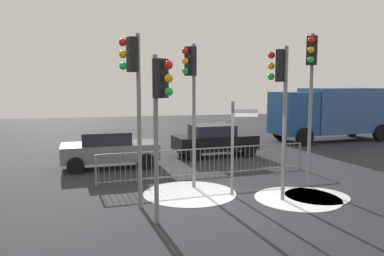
# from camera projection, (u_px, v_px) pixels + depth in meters

# --- Properties ---
(ground_plane) EXTENTS (60.00, 60.00, 0.00)m
(ground_plane) POSITION_uv_depth(u_px,v_px,m) (238.00, 203.00, 10.95)
(ground_plane) COLOR #26282D
(traffic_light_rear_left) EXTENTS (0.56, 0.37, 4.67)m
(traffic_light_rear_left) POSITION_uv_depth(u_px,v_px,m) (133.00, 82.00, 10.10)
(traffic_light_rear_left) COLOR slate
(traffic_light_rear_left) RESTS_ON ground
(traffic_light_foreground_left) EXTENTS (0.45, 0.48, 4.04)m
(traffic_light_foreground_left) POSITION_uv_depth(u_px,v_px,m) (160.00, 101.00, 8.94)
(traffic_light_foreground_left) COLOR slate
(traffic_light_foreground_left) RESTS_ON ground
(traffic_light_rear_right) EXTENTS (0.49, 0.44, 4.62)m
(traffic_light_rear_right) POSITION_uv_depth(u_px,v_px,m) (191.00, 83.00, 12.10)
(traffic_light_rear_right) COLOR slate
(traffic_light_rear_right) RESTS_ON ground
(traffic_light_mid_left) EXTENTS (0.50, 0.43, 4.42)m
(traffic_light_mid_left) POSITION_uv_depth(u_px,v_px,m) (280.00, 88.00, 10.90)
(traffic_light_mid_left) COLOR slate
(traffic_light_mid_left) RESTS_ON ground
(traffic_light_foreground_right) EXTENTS (0.44, 0.49, 4.95)m
(traffic_light_foreground_right) POSITION_uv_depth(u_px,v_px,m) (311.00, 76.00, 12.16)
(traffic_light_foreground_right) COLOR slate
(traffic_light_foreground_right) RESTS_ON ground
(direction_sign_post) EXTENTS (0.78, 0.21, 2.85)m
(direction_sign_post) POSITION_uv_depth(u_px,v_px,m) (235.00, 143.00, 11.53)
(direction_sign_post) COLOR slate
(direction_sign_post) RESTS_ON ground
(pedestrian_guard_railing) EXTENTS (7.89, 0.83, 1.07)m
(pedestrian_guard_railing) POSITION_uv_depth(u_px,v_px,m) (207.00, 162.00, 13.90)
(pedestrian_guard_railing) COLOR slate
(pedestrian_guard_railing) RESTS_ON ground
(car_black_near) EXTENTS (3.96, 2.26, 1.47)m
(car_black_near) POSITION_uv_depth(u_px,v_px,m) (214.00, 140.00, 18.01)
(car_black_near) COLOR black
(car_black_near) RESTS_ON ground
(car_grey_mid) EXTENTS (3.88, 2.09, 1.47)m
(car_grey_mid) POSITION_uv_depth(u_px,v_px,m) (109.00, 148.00, 15.55)
(car_grey_mid) COLOR slate
(car_grey_mid) RESTS_ON ground
(delivery_truck) EXTENTS (7.24, 3.27, 3.10)m
(delivery_truck) POSITION_uv_depth(u_px,v_px,m) (331.00, 111.00, 22.71)
(delivery_truck) COLOR #33518C
(delivery_truck) RESTS_ON ground
(snow_patch_kerb) EXTENTS (2.87, 2.87, 0.01)m
(snow_patch_kerb) POSITION_uv_depth(u_px,v_px,m) (190.00, 193.00, 11.88)
(snow_patch_kerb) COLOR white
(snow_patch_kerb) RESTS_ON ground
(snow_patch_island) EXTENTS (2.52, 2.52, 0.01)m
(snow_patch_island) POSITION_uv_depth(u_px,v_px,m) (298.00, 198.00, 11.35)
(snow_patch_island) COLOR white
(snow_patch_island) RESTS_ON ground
(snow_patch_verge) EXTENTS (1.90, 1.90, 0.01)m
(snow_patch_verge) POSITION_uv_depth(u_px,v_px,m) (317.00, 196.00, 11.60)
(snow_patch_verge) COLOR silver
(snow_patch_verge) RESTS_ON ground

